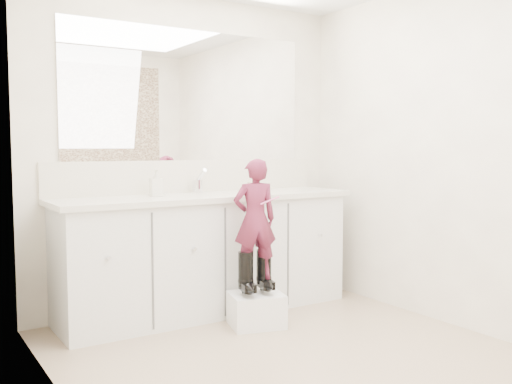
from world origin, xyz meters
TOP-DOWN VIEW (x-y plane):
  - floor at (0.00, 0.00)m, footprint 3.00×3.00m
  - wall_back at (0.00, 1.50)m, footprint 2.60×0.00m
  - wall_left at (-1.30, 0.00)m, footprint 0.00×3.00m
  - wall_right at (1.30, 0.00)m, footprint 0.00×3.00m
  - vanity_cabinet at (0.00, 1.23)m, footprint 2.20×0.55m
  - countertop at (0.00, 1.21)m, footprint 2.28×0.58m
  - backsplash at (0.00, 1.49)m, footprint 2.28×0.03m
  - mirror at (0.00, 1.49)m, footprint 2.00×0.02m
  - faucet at (0.00, 1.38)m, footprint 0.08×0.08m
  - cup at (0.44, 1.28)m, footprint 0.10×0.10m
  - soap_bottle at (-0.38, 1.28)m, footprint 0.10×0.10m
  - step_stool at (0.12, 0.73)m, footprint 0.42×0.38m
  - boot_left at (0.05, 0.75)m, footprint 0.16×0.22m
  - boot_right at (0.20, 0.75)m, footprint 0.16×0.22m
  - toddler at (0.12, 0.75)m, footprint 0.35×0.27m
  - toothbrush at (0.19, 0.67)m, footprint 0.13×0.05m

SIDE VIEW (x-z plane):
  - floor at x=0.00m, z-range 0.00..0.00m
  - step_stool at x=0.12m, z-range 0.00..0.23m
  - boot_left at x=0.05m, z-range 0.23..0.53m
  - boot_right at x=0.20m, z-range 0.23..0.53m
  - vanity_cabinet at x=0.00m, z-range 0.00..0.85m
  - toddler at x=0.12m, z-range 0.33..1.16m
  - countertop at x=0.00m, z-range 0.85..0.89m
  - toothbrush at x=0.19m, z-range 0.85..0.91m
  - cup at x=0.44m, z-range 0.89..0.97m
  - faucet at x=0.00m, z-range 0.89..0.99m
  - soap_bottle at x=-0.38m, z-range 0.89..1.08m
  - backsplash at x=0.00m, z-range 0.89..1.14m
  - wall_back at x=0.00m, z-range -0.10..2.50m
  - wall_left at x=-1.30m, z-range -0.30..2.70m
  - wall_right at x=1.30m, z-range -0.30..2.70m
  - mirror at x=0.00m, z-range 1.14..2.14m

